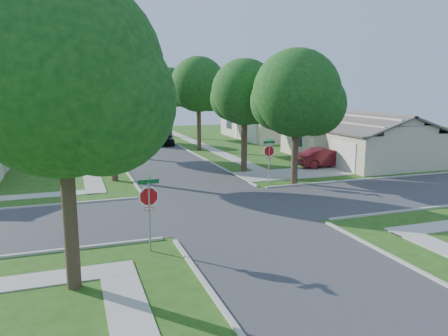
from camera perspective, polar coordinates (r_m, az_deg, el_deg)
name	(u,v)px	position (r m, az deg, el deg)	size (l,w,h in m)	color
ground	(225,208)	(22.76, 0.11, -5.30)	(100.00, 100.00, 0.00)	#274713
road_ns	(225,208)	(22.76, 0.11, -5.29)	(7.00, 100.00, 0.02)	#333335
sidewalk_ne	(199,144)	(48.93, -3.33, 3.19)	(1.20, 40.00, 0.04)	#9E9B91
sidewalk_nw	(85,149)	(47.07, -17.76, 2.42)	(1.20, 40.00, 0.04)	#9E9B91
driveway	(294,173)	(32.24, 9.17, -0.70)	(8.80, 3.60, 0.05)	#9E9B91
stop_sign_sw	(149,200)	(16.69, -9.78, -4.10)	(1.05, 0.80, 2.98)	gray
stop_sign_ne	(269,153)	(28.36, 5.91, 1.98)	(1.05, 0.80, 2.98)	gray
tree_e_near	(245,95)	(32.02, 2.79, 9.47)	(4.97, 4.80, 8.28)	#38281C
tree_e_mid	(199,87)	(43.37, -3.29, 10.52)	(5.59, 5.40, 9.21)	#38281C
tree_e_far	(170,89)	(55.97, -7.05, 10.16)	(5.17, 5.00, 8.72)	#38281C
tree_w_near	(112,89)	(29.78, -14.47, 10.00)	(5.38, 5.20, 8.97)	#38281C
tree_w_mid	(99,84)	(41.74, -15.99, 10.47)	(5.80, 5.60, 9.56)	#38281C
tree_w_far	(92,94)	(54.72, -16.83, 9.30)	(4.76, 4.60, 8.04)	#38281C
tree_sw_corner	(64,85)	(13.66, -20.22, 10.17)	(6.21, 6.00, 9.55)	#38281C
tree_ne_corner	(297,97)	(28.38, 9.55, 9.12)	(5.80, 5.60, 8.66)	#38281C
house_ne_near	(356,142)	(39.58, 16.88, 3.23)	(8.42, 13.60, 4.23)	#B8AA91
house_ne_far	(268,126)	(55.04, 5.76, 5.53)	(8.42, 13.60, 4.23)	#B8AA91
car_driveway	(325,158)	(35.28, 13.11, 1.34)	(1.62, 4.65, 1.53)	#4D0F15
car_curb_east	(164,138)	(48.45, -7.82, 3.91)	(1.76, 4.39, 1.49)	black
car_curb_west	(101,126)	(65.50, -15.79, 5.28)	(2.05, 5.05, 1.46)	black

